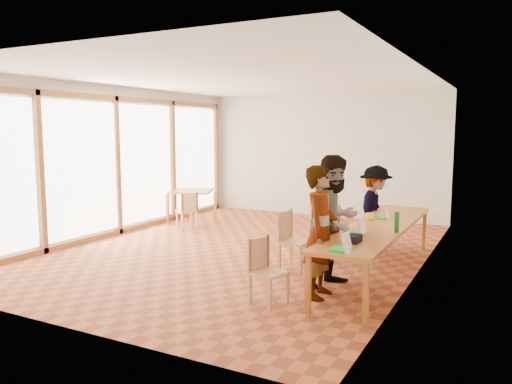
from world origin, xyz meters
TOP-DOWN VIEW (x-y plane):
  - ground at (0.00, 0.00)m, footprint 8.00×8.00m
  - wall_back at (0.00, 4.00)m, footprint 6.00×0.10m
  - wall_front at (0.00, -4.00)m, footprint 6.00×0.10m
  - wall_right at (3.00, 0.00)m, footprint 0.10×8.00m
  - window_wall at (-2.96, 0.00)m, footprint 0.10×8.00m
  - ceiling at (0.00, 0.00)m, footprint 6.00×8.00m
  - communal_table at (2.50, -0.45)m, footprint 0.80×4.00m
  - side_table at (-2.37, 1.77)m, footprint 0.90×0.90m
  - chair_near at (1.53, -2.29)m, footprint 0.47×0.47m
  - chair_mid at (1.22, -0.77)m, footprint 0.46×0.46m
  - chair_far at (1.42, 0.09)m, footprint 0.52×0.52m
  - chair_empty at (1.47, 0.65)m, footprint 0.50×0.50m
  - chair_spare at (-1.92, 0.99)m, footprint 0.53×0.53m
  - person_near at (2.07, -1.76)m, footprint 0.46×0.65m
  - person_mid at (2.08, -1.24)m, footprint 0.95×1.06m
  - person_far at (2.10, 0.87)m, footprint 0.57×0.99m
  - laptop_near at (2.51, -2.22)m, footprint 0.22×0.26m
  - laptop_mid at (2.40, -1.21)m, footprint 0.22×0.26m
  - laptop_far at (2.44, 0.09)m, footprint 0.21×0.23m
  - yellow_mug at (2.26, -0.12)m, footprint 0.16×0.16m
  - green_bottle at (2.84, -0.88)m, footprint 0.07×0.07m
  - clear_glass at (2.61, -2.33)m, footprint 0.07×0.07m
  - condiment_cup at (2.24, 0.07)m, footprint 0.08×0.08m
  - pink_phone at (2.52, -2.15)m, footprint 0.05×0.10m
  - black_pouch at (2.49, -1.73)m, footprint 0.16×0.26m

SIDE VIEW (x-z plane):
  - ground at x=0.00m, z-range 0.00..0.00m
  - chair_empty at x=1.47m, z-range 0.28..0.71m
  - chair_near at x=1.53m, z-range 0.28..0.72m
  - chair_spare at x=-1.92m, z-range 0.28..0.72m
  - chair_mid at x=1.22m, z-range 0.31..0.80m
  - chair_far at x=1.42m, z-range 0.34..0.86m
  - side_table at x=-2.37m, z-range 0.29..1.04m
  - communal_table at x=2.50m, z-range 0.33..1.08m
  - pink_phone at x=2.52m, z-range 0.75..0.76m
  - person_far at x=2.10m, z-range 0.00..1.52m
  - condiment_cup at x=2.24m, z-range 0.75..0.81m
  - clear_glass at x=2.61m, z-range 0.75..0.84m
  - black_pouch at x=2.49m, z-range 0.75..0.84m
  - laptop_far at x=2.44m, z-range 0.71..0.89m
  - yellow_mug at x=2.26m, z-range 0.75..0.86m
  - laptop_mid at x=2.40m, z-range 0.70..0.91m
  - laptop_near at x=2.51m, z-range 0.70..0.92m
  - person_near at x=2.07m, z-range 0.00..1.69m
  - green_bottle at x=2.84m, z-range 0.75..1.03m
  - person_mid at x=2.08m, z-range 0.00..1.80m
  - wall_back at x=0.00m, z-range 0.00..3.00m
  - wall_front at x=0.00m, z-range 0.00..3.00m
  - wall_right at x=3.00m, z-range 0.00..3.00m
  - window_wall at x=-2.96m, z-range 0.00..3.00m
  - ceiling at x=0.00m, z-range 3.00..3.04m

